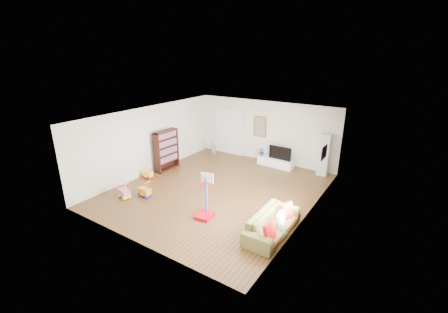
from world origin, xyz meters
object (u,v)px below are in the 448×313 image
Objects in this scene: bookshelf at (167,150)px; sofa at (273,223)px; media_console at (275,162)px; basketball_hoop at (204,197)px.

bookshelf is 6.02m from sofa.
bookshelf is at bearing 71.71° from sofa.
media_console is 4.65m from bookshelf.
media_console is 0.94× the size of bookshelf.
basketball_hoop is at bearing -87.24° from media_console.
basketball_hoop reaches higher than sofa.
sofa is (2.01, -4.69, 0.12)m from media_console.
sofa is 2.12m from basketball_hoop.
sofa is at bearing 1.01° from basketball_hoop.
bookshelf reaches higher than basketball_hoop.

